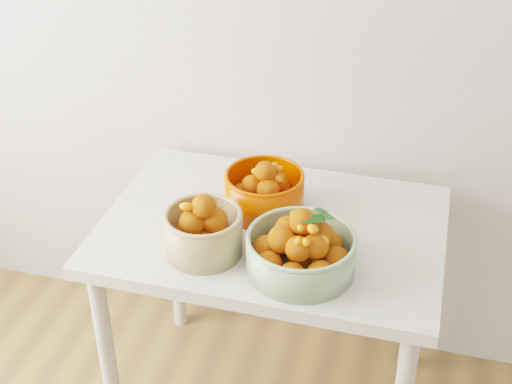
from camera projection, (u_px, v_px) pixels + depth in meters
The scene contains 4 objects.
table at pixel (272, 250), 2.15m from camera, with size 1.00×0.70×0.75m.
bowl_cream at pixel (204, 231), 1.95m from camera, with size 0.22×0.22×0.19m.
bowl_green at pixel (301, 249), 1.89m from camera, with size 0.35×0.35×0.19m.
bowl_orange at pixel (265, 191), 2.13m from camera, with size 0.28×0.28×0.17m.
Camera 1 is at (0.18, -0.07, 1.96)m, focal length 50.00 mm.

